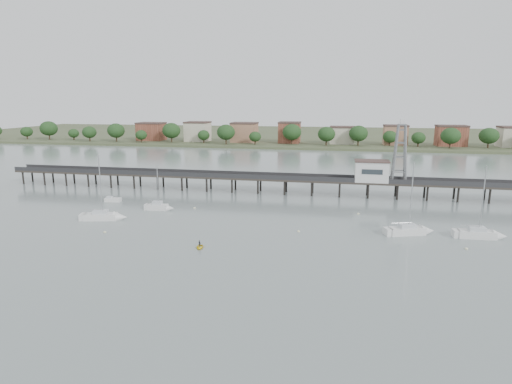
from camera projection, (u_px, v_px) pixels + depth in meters
The scene contains 13 objects.
ground_plane at pixel (200, 290), 55.01m from camera, with size 500.00×500.00×0.00m, color gray.
pier at pixel (272, 179), 111.77m from camera, with size 150.00×5.00×5.50m.
pier_building at pixel (371, 171), 106.47m from camera, with size 8.40×5.40×5.30m.
lattice_tower at pixel (400, 154), 104.31m from camera, with size 3.20×3.20×15.50m.
sailboat_c at pixel (414, 231), 77.84m from camera, with size 8.90×5.06×14.09m.
sailboat_b at pixel (161, 207), 94.82m from camera, with size 6.12×2.18×10.16m.
sailboat_a at pixel (108, 217), 87.21m from camera, with size 8.90×4.42×14.10m.
sailboat_d at pixel (484, 235), 75.54m from camera, with size 8.35×2.70×13.66m.
white_tender at pixel (112, 200), 102.75m from camera, with size 3.94×2.02×1.47m.
yellow_dinghy at pixel (200, 248), 70.59m from camera, with size 1.66×0.48×2.33m, color yellow.
dinghy_occupant at pixel (200, 248), 70.59m from camera, with size 0.40×1.08×0.26m, color black.
mooring_buoys at pixel (246, 222), 85.08m from camera, with size 73.29×22.90×0.39m.
far_shore at pixel (315, 135), 284.57m from camera, with size 500.00×170.00×10.40m.
Camera 1 is at (16.96, -48.77, 23.93)m, focal length 30.00 mm.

